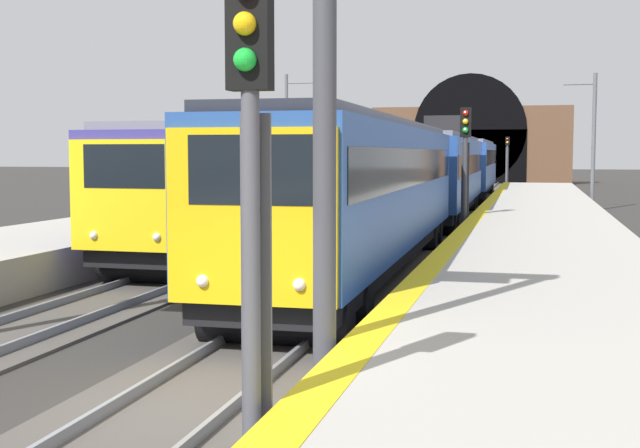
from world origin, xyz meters
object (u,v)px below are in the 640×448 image
object	(u,v)px
train_adjacent_platform	(379,169)
catenary_mast_near	(593,141)
railway_signal_far	(507,158)
catenary_mast_far	(287,136)
train_main_approaching	(442,172)
railway_signal_near	(251,185)
railway_signal_mid	(465,160)

from	to	relation	value
train_adjacent_platform	catenary_mast_near	world-z (taller)	catenary_mast_near
railway_signal_far	catenary_mast_far	world-z (taller)	catenary_mast_far
catenary_mast_far	train_main_approaching	bearing A→B (deg)	-140.02
catenary_mast_near	railway_signal_far	bearing A→B (deg)	10.29
railway_signal_near	train_adjacent_platform	bearing A→B (deg)	-171.32
train_adjacent_platform	railway_signal_far	world-z (taller)	train_adjacent_platform
train_adjacent_platform	railway_signal_mid	xyz separation A→B (m)	(-17.77, -6.32, 0.68)
railway_signal_near	railway_signal_far	bearing A→B (deg)	-180.00
train_main_approaching	train_adjacent_platform	size ratio (longest dim) A/B	0.92
train_main_approaching	railway_signal_far	distance (m)	38.83
railway_signal_far	railway_signal_near	bearing A→B (deg)	0.00
railway_signal_far	catenary_mast_near	xyz separation A→B (m)	(-30.30, -5.50, 1.11)
train_adjacent_platform	railway_signal_near	distance (m)	41.88
railway_signal_mid	railway_signal_near	bearing A→B (deg)	0.00
train_main_approaching	train_adjacent_platform	distance (m)	9.20
catenary_mast_far	train_adjacent_platform	bearing A→B (deg)	-129.72
railway_signal_far	train_adjacent_platform	bearing A→B (deg)	-11.61
train_main_approaching	catenary_mast_far	distance (m)	18.49
train_adjacent_platform	railway_signal_far	size ratio (longest dim) A/B	13.40
catenary_mast_near	catenary_mast_far	world-z (taller)	catenary_mast_far
train_adjacent_platform	railway_signal_far	xyz separation A→B (m)	(30.77, -6.32, 0.49)
railway_signal_mid	railway_signal_far	bearing A→B (deg)	-180.00
railway_signal_far	catenary_mast_far	bearing A→B (deg)	-28.89
train_adjacent_platform	catenary_mast_far	world-z (taller)	catenary_mast_far
train_adjacent_platform	catenary_mast_near	size ratio (longest dim) A/B	8.24
train_main_approaching	railway_signal_near	size ratio (longest dim) A/B	11.88
railway_signal_mid	catenary_mast_near	world-z (taller)	catenary_mast_near
train_adjacent_platform	railway_signal_mid	world-z (taller)	train_adjacent_platform
train_main_approaching	railway_signal_mid	size ratio (longest dim) A/B	11.84
catenary_mast_far	railway_signal_mid	bearing A→B (deg)	-150.25
catenary_mast_near	catenary_mast_far	distance (m)	19.94
train_main_approaching	train_adjacent_platform	world-z (taller)	train_main_approaching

